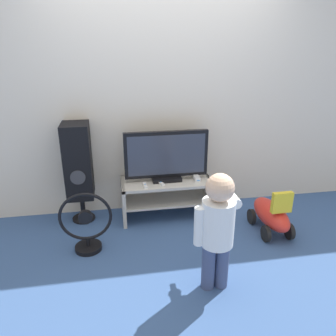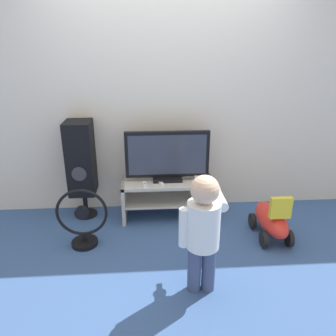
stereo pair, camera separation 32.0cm
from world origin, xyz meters
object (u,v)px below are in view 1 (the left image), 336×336
at_px(game_console, 196,177).
at_px(floor_fan, 86,225).
at_px(speaker_tower, 78,162).
at_px(child, 218,223).
at_px(remote_secondary, 161,183).
at_px(television, 166,157).
at_px(ride_on_toy, 271,214).
at_px(remote_primary, 145,185).

bearing_deg(game_console, floor_fan, -157.25).
xyz_separation_m(speaker_tower, floor_fan, (0.08, -0.58, -0.40)).
relative_size(child, floor_fan, 1.65).
bearing_deg(remote_secondary, television, 53.45).
relative_size(television, speaker_tower, 0.83).
xyz_separation_m(child, ride_on_toy, (0.80, 0.67, -0.37)).
height_order(child, speaker_tower, speaker_tower).
xyz_separation_m(remote_primary, speaker_tower, (-0.66, 0.19, 0.22)).
height_order(remote_primary, remote_secondary, same).
height_order(game_console, remote_primary, game_console).
bearing_deg(remote_secondary, ride_on_toy, -21.28).
bearing_deg(game_console, ride_on_toy, -35.31).
xyz_separation_m(game_console, speaker_tower, (-1.22, 0.10, 0.21)).
distance_m(child, ride_on_toy, 1.11).
bearing_deg(speaker_tower, remote_primary, -16.20).
distance_m(remote_secondary, speaker_tower, 0.87).
height_order(remote_primary, floor_fan, floor_fan).
height_order(remote_secondary, ride_on_toy, ride_on_toy).
relative_size(television, child, 0.92).
xyz_separation_m(game_console, child, (-0.14, -1.14, 0.12)).
bearing_deg(ride_on_toy, remote_primary, 162.63).
xyz_separation_m(child, speaker_tower, (-1.09, 1.25, 0.09)).
distance_m(television, ride_on_toy, 1.22).
bearing_deg(child, remote_primary, 111.98).
distance_m(child, floor_fan, 1.24).
bearing_deg(remote_secondary, floor_fan, -150.70).
bearing_deg(television, remote_primary, -151.43).
xyz_separation_m(television, game_console, (0.32, -0.05, -0.24)).
relative_size(remote_secondary, floor_fan, 0.23).
height_order(remote_primary, speaker_tower, speaker_tower).
relative_size(remote_primary, floor_fan, 0.23).
height_order(remote_secondary, speaker_tower, speaker_tower).
bearing_deg(game_console, television, 171.84).
xyz_separation_m(floor_fan, ride_on_toy, (1.81, 0.01, -0.07)).
height_order(television, floor_fan, television).
height_order(remote_secondary, floor_fan, floor_fan).
relative_size(game_console, ride_on_toy, 0.29).
relative_size(game_console, child, 0.19).
height_order(television, ride_on_toy, television).
relative_size(game_console, remote_primary, 1.38).
xyz_separation_m(game_console, floor_fan, (-1.14, -0.48, -0.19)).
distance_m(game_console, child, 1.16).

